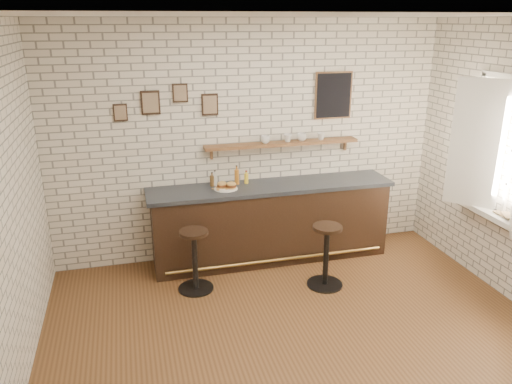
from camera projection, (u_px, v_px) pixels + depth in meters
ground at (299, 334)px, 4.97m from camera, size 5.00×5.00×0.00m
bar_counter at (271, 222)px, 6.41m from camera, size 3.10×0.65×1.01m
sandwich_plate at (226, 189)px, 6.08m from camera, size 0.28×0.28×0.01m
ciabatta_sandwich at (227, 185)px, 6.07m from camera, size 0.25×0.17×0.08m
potato_chips at (224, 188)px, 6.08m from camera, size 0.27×0.19×0.00m
bitters_bottle_brown at (212, 180)px, 6.18m from camera, size 0.05×0.05×0.18m
bitters_bottle_white at (215, 180)px, 6.18m from camera, size 0.05×0.05×0.20m
bitters_bottle_amber at (237, 177)px, 6.24m from camera, size 0.06×0.06×0.24m
condiment_bottle_yellow at (246, 178)px, 6.28m from camera, size 0.05×0.05×0.17m
bar_stool_left at (195, 258)px, 5.68m from camera, size 0.41×0.41×0.74m
bar_stool_right at (326, 254)px, 5.76m from camera, size 0.44×0.44×0.76m
wall_shelf at (282, 144)px, 6.32m from camera, size 2.00×0.18×0.18m
shelf_cup_a at (265, 139)px, 6.24m from camera, size 0.12×0.12×0.10m
shelf_cup_b at (288, 138)px, 6.31m from camera, size 0.15×0.15×0.10m
shelf_cup_c at (302, 137)px, 6.36m from camera, size 0.16×0.16×0.10m
shelf_cup_d at (321, 136)px, 6.43m from camera, size 0.13×0.13×0.09m
back_wall_decor at (268, 98)px, 6.17m from camera, size 2.96×0.02×0.56m
window_sill at (497, 217)px, 5.53m from camera, size 0.20×1.35×0.06m
casement_window at (505, 151)px, 5.27m from camera, size 0.40×1.30×1.56m
book_lower at (500, 216)px, 5.45m from camera, size 0.19×0.25×0.02m
book_upper at (503, 215)px, 5.41m from camera, size 0.21×0.24×0.02m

